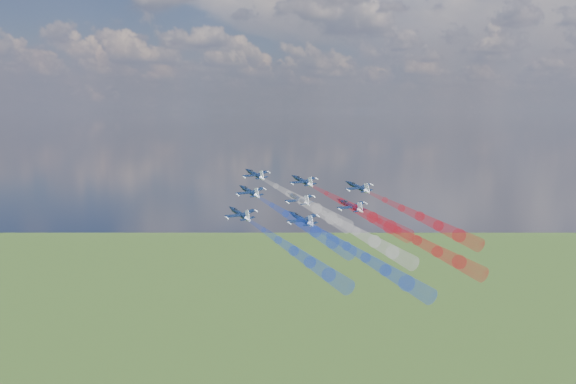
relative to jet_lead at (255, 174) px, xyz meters
The scene contains 16 objects.
jet_lead is the anchor object (origin of this frame).
trail_lead 23.77m from the jet_lead, 23.61° to the right, with size 3.60×38.01×3.60m, color silver, non-canonical shape.
jet_inner_left 14.56m from the jet_lead, 61.13° to the right, with size 8.63×10.79×2.88m, color black, non-canonical shape.
trail_inner_left 36.51m from the jet_lead, 37.69° to the right, with size 3.60×38.01×3.60m, color blue, non-canonical shape.
jet_inner_right 14.37m from the jet_lead, 13.93° to the left, with size 8.63×10.79×2.88m, color black, non-canonical shape.
trail_inner_right 36.23m from the jet_lead, ahead, with size 3.60×38.01×3.60m, color red, non-canonical shape.
jet_outer_left 27.91m from the jet_lead, 63.29° to the right, with size 8.63×10.79×2.88m, color black, non-canonical shape.
trail_outer_left 48.80m from the jet_lead, 44.99° to the right, with size 3.60×38.01×3.60m, color blue, non-canonical shape.
jet_center_third 21.41m from the jet_lead, 22.04° to the right, with size 8.63×10.79×2.88m, color black, non-canonical shape.
trail_center_third 45.17m from the jet_lead, 22.87° to the right, with size 3.60×38.01×3.60m, color silver, non-canonical shape.
jet_outer_right 30.04m from the jet_lead, 16.05° to the left, with size 8.63×10.79×2.88m, color black, non-canonical shape.
trail_outer_right 50.65m from the jet_lead, ahead, with size 3.60×38.01×3.60m, color red, non-canonical shape.
jet_rear_left 34.98m from the jet_lead, 36.20° to the right, with size 8.63×10.79×2.88m, color black, non-canonical shape.
trail_rear_left 58.42m from the jet_lead, 31.11° to the right, with size 3.60×38.01×3.60m, color blue, non-canonical shape.
jet_rear_right 34.21m from the jet_lead, ahead, with size 8.63×10.79×2.88m, color black, non-canonical shape.
trail_rear_right 57.54m from the jet_lead, 15.03° to the right, with size 3.60×38.01×3.60m, color red, non-canonical shape.
Camera 1 is at (94.03, -161.04, 188.38)m, focal length 39.84 mm.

